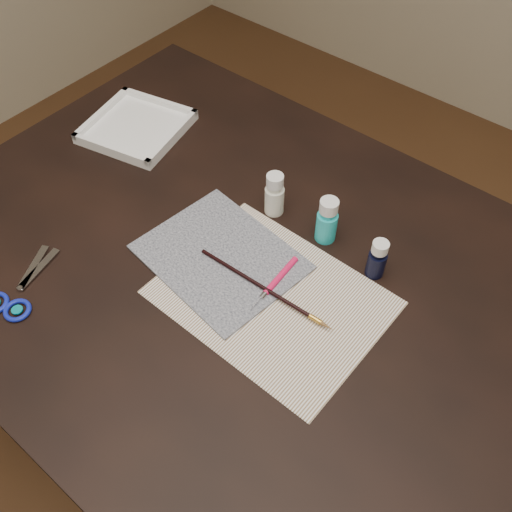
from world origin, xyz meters
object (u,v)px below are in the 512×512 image
Objects in this scene: canvas at (220,257)px; paint_bottle_white at (275,194)px; paint_bottle_navy at (377,259)px; palette_tray at (137,126)px; paint_bottle_cyan at (327,220)px; scissors at (22,280)px; paper at (272,297)px.

paint_bottle_white is (0.00, 0.15, 0.04)m from canvas.
paint_bottle_navy is 0.62m from palette_tray.
paint_bottle_white is 0.12m from paint_bottle_cyan.
paint_bottle_cyan reaches higher than paint_bottle_white.
palette_tray reaches higher than canvas.
paint_bottle_cyan reaches higher than paint_bottle_navy.
canvas is 1.51× the size of scissors.
paper is at bearing -18.00° from palette_tray.
canvas is at bearing -126.19° from paint_bottle_cyan.
paper is 1.36× the size of canvas.
paint_bottle_cyan reaches higher than palette_tray.
paint_bottle_navy is at bearing -1.97° from paint_bottle_white.
paint_bottle_white reaches higher than canvas.
paper is at bearing -81.86° from scissors.
scissors reaches higher than paper.
paint_bottle_cyan reaches higher than paper.
scissors is at bearing -119.36° from paint_bottle_white.
paint_bottle_navy is (0.11, 0.16, 0.04)m from paper.
paint_bottle_cyan is 0.12m from paint_bottle_navy.
scissors is at bearing -131.71° from canvas.
paper is 0.54m from palette_tray.
paint_bottle_white is 0.39m from palette_tray.
paper is 1.87× the size of palette_tray.
paint_bottle_navy is at bearing -75.60° from scissors.
palette_tray is (-0.38, 0.16, 0.01)m from canvas.
paper is at bearing -52.84° from paint_bottle_white.
paint_bottle_navy reaches higher than scissors.
canvas is at bearing -22.11° from palette_tray.
palette_tray reaches higher than paper.
paint_bottle_navy reaches higher than paper.
palette_tray is at bearing -179.53° from paint_bottle_cyan.
paint_bottle_white is at bearing 127.16° from paper.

